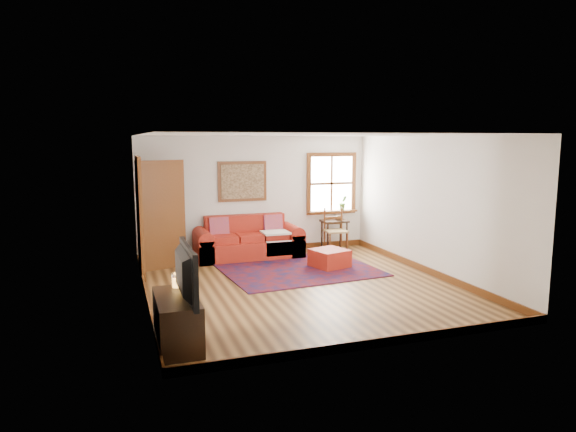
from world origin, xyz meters
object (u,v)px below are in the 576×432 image
object	(u,v)px
red_ottoman	(329,258)
red_leather_sofa	(248,244)
side_table	(334,226)
ladder_back_chair	(335,229)
media_cabinet	(177,321)

from	to	relation	value
red_ottoman	red_leather_sofa	bearing A→B (deg)	116.78
side_table	red_ottoman	bearing A→B (deg)	-117.08
ladder_back_chair	media_cabinet	world-z (taller)	ladder_back_chair
red_leather_sofa	red_ottoman	size ratio (longest dim) A/B	3.59
side_table	ladder_back_chair	xyz separation A→B (m)	(-0.10, -0.26, -0.02)
red_leather_sofa	red_ottoman	xyz separation A→B (m)	(1.25, -1.35, -0.11)
media_cabinet	side_table	bearing A→B (deg)	47.46
side_table	media_cabinet	distance (m)	5.82
side_table	ladder_back_chair	bearing A→B (deg)	-110.89
red_ottoman	side_table	world-z (taller)	side_table
red_ottoman	media_cabinet	bearing A→B (deg)	-154.33
red_ottoman	ladder_back_chair	xyz separation A→B (m)	(0.63, 1.16, 0.35)
red_leather_sofa	media_cabinet	size ratio (longest dim) A/B	2.03
red_leather_sofa	ladder_back_chair	distance (m)	1.90
red_leather_sofa	ladder_back_chair	size ratio (longest dim) A/B	2.27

